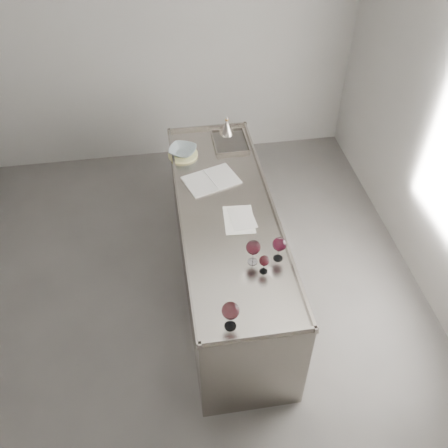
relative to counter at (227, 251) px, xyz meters
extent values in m
cube|color=#53504E|center=(-0.50, -0.30, -0.48)|extent=(4.50, 5.00, 0.02)
cube|color=#9A9895|center=(-0.50, 2.21, 0.93)|extent=(4.50, 0.02, 2.80)
cube|color=gray|center=(0.00, 0.00, -0.01)|extent=(0.75, 2.40, 0.92)
cube|color=gray|center=(0.00, 0.00, 0.46)|extent=(0.77, 2.42, 0.02)
cube|color=gray|center=(0.00, -1.19, 0.48)|extent=(0.77, 0.02, 0.03)
cube|color=gray|center=(0.00, 1.19, 0.48)|extent=(0.77, 0.02, 0.03)
cube|color=gray|center=(-0.37, 0.00, 0.48)|extent=(0.02, 2.42, 0.03)
cube|color=gray|center=(0.36, 0.00, 0.48)|extent=(0.02, 2.42, 0.03)
cube|color=#595654|center=(0.17, 0.92, 0.46)|extent=(0.30, 0.38, 0.01)
cylinder|color=white|center=(-0.16, -1.08, 0.47)|extent=(0.08, 0.08, 0.00)
cylinder|color=white|center=(-0.16, -1.08, 0.53)|extent=(0.01, 0.01, 0.11)
ellipsoid|color=white|center=(-0.16, -1.08, 0.63)|extent=(0.11, 0.11, 0.12)
cylinder|color=#37070C|center=(-0.16, -1.08, 0.60)|extent=(0.08, 0.08, 0.02)
cylinder|color=white|center=(0.09, -0.57, 0.47)|extent=(0.07, 0.07, 0.00)
cylinder|color=white|center=(0.09, -0.57, 0.52)|extent=(0.01, 0.01, 0.10)
ellipsoid|color=white|center=(0.09, -0.57, 0.62)|extent=(0.10, 0.10, 0.11)
cylinder|color=#33070F|center=(0.09, -0.57, 0.59)|extent=(0.07, 0.07, 0.02)
cylinder|color=white|center=(0.27, -0.56, 0.47)|extent=(0.07, 0.07, 0.00)
cylinder|color=white|center=(0.27, -0.56, 0.52)|extent=(0.01, 0.01, 0.09)
ellipsoid|color=white|center=(0.27, -0.56, 0.61)|extent=(0.10, 0.10, 0.10)
cylinder|color=#3A0815|center=(0.27, -0.56, 0.59)|extent=(0.07, 0.07, 0.02)
cylinder|color=white|center=(0.15, -0.67, 0.47)|extent=(0.06, 0.06, 0.00)
cylinder|color=white|center=(0.15, -0.67, 0.51)|extent=(0.01, 0.01, 0.07)
ellipsoid|color=white|center=(0.15, -0.67, 0.58)|extent=(0.07, 0.07, 0.08)
cylinder|color=#37070D|center=(0.15, -0.67, 0.56)|extent=(0.05, 0.05, 0.02)
cube|color=white|center=(-0.18, 0.36, 0.47)|extent=(0.30, 0.36, 0.01)
cube|color=white|center=(0.03, 0.43, 0.47)|extent=(0.30, 0.36, 0.01)
cylinder|color=white|center=(-0.07, 0.39, 0.48)|extent=(0.11, 0.29, 0.01)
cube|color=white|center=(0.07, -0.12, 0.47)|extent=(0.25, 0.34, 0.00)
cube|color=silver|center=(0.10, -0.11, 0.47)|extent=(0.20, 0.28, 0.00)
cylinder|color=#C6C280|center=(-0.28, 0.79, 0.48)|extent=(0.35, 0.35, 0.02)
imported|color=#90A2A7|center=(-0.28, 0.79, 0.52)|extent=(0.31, 0.31, 0.06)
cone|color=#A89F95|center=(0.17, 1.07, 0.53)|extent=(0.14, 0.14, 0.12)
cylinder|color=#A89F95|center=(0.17, 1.07, 0.60)|extent=(0.03, 0.03, 0.03)
cylinder|color=#AF7230|center=(0.17, 1.07, 0.62)|extent=(0.03, 0.03, 0.01)
cone|color=#A89F95|center=(0.17, 1.07, 0.65)|extent=(0.02, 0.02, 0.04)
camera|label=1|loc=(-0.48, -2.88, 3.11)|focal=40.00mm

